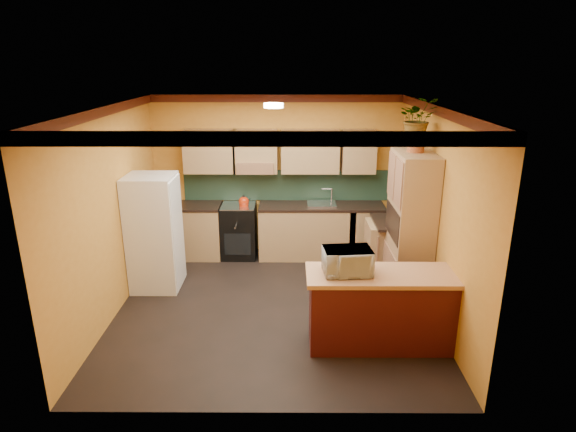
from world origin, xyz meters
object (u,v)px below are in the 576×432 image
object	(u,v)px
base_cabinets_back	(276,232)
microwave	(347,261)
breakfast_bar	(387,312)
stove	(239,231)
pantry	(410,229)
fridge	(154,233)

from	to	relation	value
base_cabinets_back	microwave	world-z (taller)	microwave
base_cabinets_back	breakfast_bar	distance (m)	3.05
stove	pantry	xyz separation A→B (m)	(2.50, -1.57, 0.59)
base_cabinets_back	breakfast_bar	size ratio (longest dim) A/B	2.03
fridge	pantry	size ratio (longest dim) A/B	0.81
stove	fridge	world-z (taller)	fridge
pantry	base_cabinets_back	bearing A→B (deg)	140.10
fridge	microwave	size ratio (longest dim) A/B	3.18
base_cabinets_back	microwave	xyz separation A→B (m)	(0.89, -2.72, 0.64)
fridge	breakfast_bar	size ratio (longest dim) A/B	0.94
stove	breakfast_bar	bearing A→B (deg)	-53.58
fridge	pantry	distance (m)	3.63
fridge	microwave	world-z (taller)	fridge
fridge	breakfast_bar	world-z (taller)	fridge
stove	pantry	world-z (taller)	pantry
pantry	breakfast_bar	distance (m)	1.40
pantry	microwave	bearing A→B (deg)	-130.32
breakfast_bar	fridge	bearing A→B (deg)	153.68
breakfast_bar	microwave	size ratio (longest dim) A/B	3.36
base_cabinets_back	fridge	distance (m)	2.13
base_cabinets_back	stove	bearing A→B (deg)	-180.00
pantry	breakfast_bar	world-z (taller)	pantry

